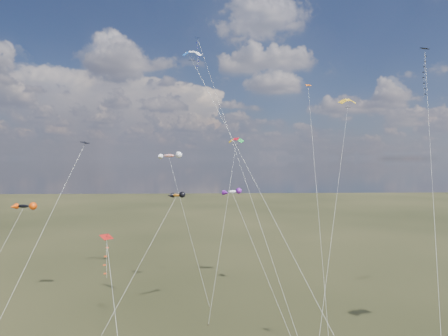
{
  "coord_description": "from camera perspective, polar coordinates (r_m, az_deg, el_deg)",
  "views": [
    {
      "loc": [
        -2.17,
        -31.17,
        20.15
      ],
      "look_at": [
        0.0,
        18.0,
        19.0
      ],
      "focal_mm": 32.0,
      "sensor_mm": 36.0,
      "label": 1
    }
  ],
  "objects": [
    {
      "name": "diamond_navy_tall",
      "position": [
        64.16,
        -2.92,
        13.93
      ],
      "size": [
        11.43,
        32.43,
        40.03
      ],
      "color": "#0B1649",
      "rests_on": "ground"
    },
    {
      "name": "parafoil_tricolor",
      "position": [
        59.78,
        1.69,
        4.04
      ],
      "size": [
        5.54,
        12.84,
        23.65
      ],
      "color": "#DAA907",
      "rests_on": "ground"
    },
    {
      "name": "diamond_red_low",
      "position": [
        40.74,
        -16.35,
        -12.67
      ],
      "size": [
        3.96,
        7.74,
        12.82
      ],
      "color": "#AB150F",
      "rests_on": "ground"
    },
    {
      "name": "diamond_orange_center",
      "position": [
        53.83,
        12.71,
        1.75
      ],
      "size": [
        2.73,
        18.63,
        31.1
      ],
      "color": "#DD5A0C",
      "rests_on": "ground"
    },
    {
      "name": "diamond_black_high",
      "position": [
        57.44,
        26.81,
        10.64
      ],
      "size": [
        12.01,
        24.5,
        34.64
      ],
      "color": "black",
      "rests_on": "ground"
    },
    {
      "name": "novelty_black_orange",
      "position": [
        62.76,
        -26.77,
        -4.91
      ],
      "size": [
        4.36,
        12.62,
        14.04
      ],
      "color": "black",
      "rests_on": "ground"
    },
    {
      "name": "parafoil_yellow",
      "position": [
        63.0,
        17.26,
        9.16
      ],
      "size": [
        12.22,
        22.87,
        29.57
      ],
      "color": "gold",
      "rests_on": "ground"
    },
    {
      "name": "novelty_redwhite_stripe",
      "position": [
        70.91,
        -7.86,
        1.72
      ],
      "size": [
        9.19,
        18.31,
        21.36
      ],
      "color": "#F24022",
      "rests_on": "ground"
    },
    {
      "name": "parafoil_blue_white",
      "position": [
        51.21,
        -4.48,
        16.02
      ],
      "size": [
        15.92,
        23.39,
        33.96
      ],
      "color": "blue",
      "rests_on": "ground"
    },
    {
      "name": "novelty_orange_black",
      "position": [
        55.91,
        -6.88,
        -3.95
      ],
      "size": [
        9.13,
        11.96,
        15.6
      ],
      "color": "orange",
      "rests_on": "ground"
    },
    {
      "name": "diamond_black_mid",
      "position": [
        43.54,
        -23.24,
        -5.43
      ],
      "size": [
        7.41,
        12.24,
        22.03
      ],
      "color": "black",
      "rests_on": "ground"
    },
    {
      "name": "novelty_white_purple",
      "position": [
        52.33,
        1.26,
        -3.47
      ],
      "size": [
        7.38,
        9.62,
        16.24
      ],
      "color": "white",
      "rests_on": "ground"
    }
  ]
}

